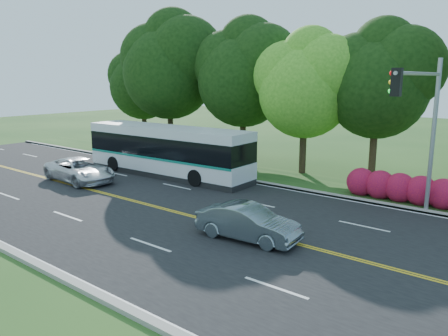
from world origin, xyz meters
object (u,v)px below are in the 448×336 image
Objects in this scene: traffic_signal at (424,114)px; transit_bus at (167,151)px; sedan at (248,223)px; suv at (80,170)px.

transit_bus is (-15.06, -0.12, -3.11)m from traffic_signal.
traffic_signal is 8.59m from sedan.
traffic_signal is at bearing -1.40° from transit_bus.
traffic_signal reaches higher than sedan.
suv is (-13.49, 1.56, 0.03)m from sedan.
traffic_signal is at bearing -40.86° from sedan.
traffic_signal is 18.94m from suv.
suv reaches higher than sedan.
transit_bus is 2.93× the size of sedan.
suv is at bearing -124.64° from transit_bus.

